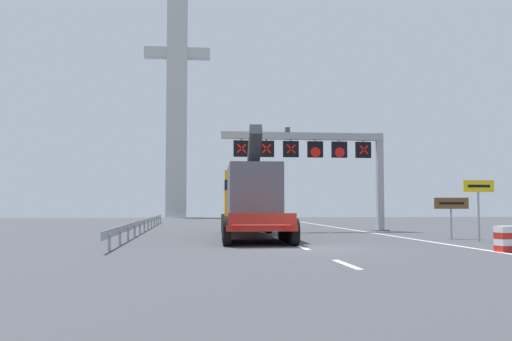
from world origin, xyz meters
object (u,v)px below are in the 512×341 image
Objects in this scene: bridge_pylon_distant at (177,82)px; exit_sign_yellow at (479,195)px; heavy_haul_truck_red at (250,198)px; tourist_info_sign_brown at (451,207)px; crash_barrier_striped at (510,239)px; overhead_lane_gantry at (321,152)px.

exit_sign_yellow is at bearing -74.68° from bridge_pylon_distant.
heavy_haul_truck_red is 7.08× the size of tourist_info_sign_brown.
heavy_haul_truck_red is 13.83m from crash_barrier_striped.
heavy_haul_truck_red is 13.31× the size of crash_barrier_striped.
tourist_info_sign_brown is (-0.21, 2.31, -0.53)m from exit_sign_yellow.
tourist_info_sign_brown is 56.95m from bridge_pylon_distant.
heavy_haul_truck_red is 10.13m from tourist_info_sign_brown.
tourist_info_sign_brown is 7.92m from crash_barrier_striped.
tourist_info_sign_brown is 0.05× the size of bridge_pylon_distant.
exit_sign_yellow is at bearing -30.61° from heavy_haul_truck_red.
crash_barrier_striped is 0.03× the size of bridge_pylon_distant.
overhead_lane_gantry is at bearing -76.71° from bridge_pylon_distant.
exit_sign_yellow is 2.58× the size of crash_barrier_striped.
overhead_lane_gantry reaches higher than heavy_haul_truck_red.
crash_barrier_striped is (8.04, -11.15, -1.54)m from heavy_haul_truck_red.
tourist_info_sign_brown is at bearing 95.18° from exit_sign_yellow.
bridge_pylon_distant is at bearing 102.48° from crash_barrier_striped.
crash_barrier_striped is at bearing -100.83° from tourist_info_sign_brown.
bridge_pylon_distant is (-14.95, 54.59, 16.57)m from exit_sign_yellow.
overhead_lane_gantry is 10.41m from tourist_info_sign_brown.
bridge_pylon_distant is (-14.75, 52.28, 17.11)m from tourist_info_sign_brown.
exit_sign_yellow is at bearing -67.07° from overhead_lane_gantry.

